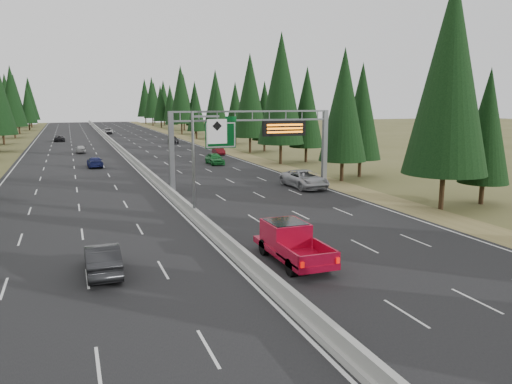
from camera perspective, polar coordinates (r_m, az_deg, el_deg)
road at (r=91.38m, az=-15.21°, el=4.51°), size 32.00×260.00×0.08m
shoulder_right at (r=94.70m, az=-4.40°, el=5.03°), size 3.60×260.00×0.06m
shoulder_left at (r=91.47m, az=-26.39°, el=3.80°), size 3.60×260.00×0.06m
median_barrier at (r=91.34m, az=-15.22°, el=4.75°), size 0.70×260.00×0.85m
sign_gantry at (r=48.78m, az=0.34°, el=6.23°), size 16.75×0.98×7.80m
hov_sign_pole at (r=36.88m, az=-6.29°, el=3.98°), size 2.80×0.50×8.00m
tree_row_right at (r=81.79m, az=1.23°, el=10.86°), size 11.63×241.49×18.96m
silver_minivan at (r=50.93m, az=5.56°, el=1.49°), size 3.21×6.51×1.78m
red_pickup at (r=27.77m, az=3.81°, el=-5.45°), size 2.28×6.37×2.08m
car_ahead_green at (r=69.70m, az=-4.73°, el=3.82°), size 1.93×4.68×1.59m
car_ahead_dkred at (r=82.40m, az=-4.31°, el=4.75°), size 1.67×4.20×1.36m
car_ahead_dkgrey at (r=105.35m, az=-9.45°, el=5.87°), size 2.38×4.93×1.38m
car_ahead_white at (r=140.60m, az=-16.59°, el=6.69°), size 2.62×5.33×1.46m
car_ahead_far at (r=139.43m, az=-16.55°, el=6.63°), size 1.86×3.87×1.28m
car_onc_near at (r=26.79m, az=-17.15°, el=-7.31°), size 1.68×4.76×1.56m
car_onc_blue at (r=69.89m, az=-17.93°, el=3.28°), size 1.99×4.78×1.38m
car_onc_white at (r=90.02m, az=-19.38°, el=4.67°), size 1.67×4.00×1.35m
car_onc_far at (r=117.77m, az=-21.57°, el=5.73°), size 2.34×4.86×1.33m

